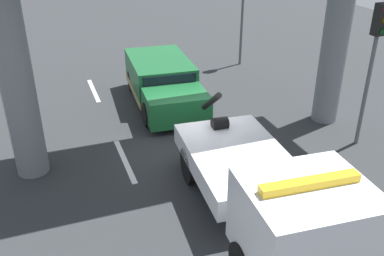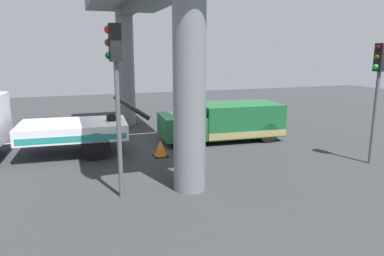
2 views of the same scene
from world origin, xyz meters
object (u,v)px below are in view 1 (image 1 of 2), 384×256
Objects in this scene: tow_truck_white at (270,193)px; traffic_light_far at (375,46)px; towed_van_green at (163,83)px; traffic_cone_orange at (238,125)px; traffic_light_near at (243,2)px.

tow_truck_white is 1.66× the size of traffic_light_far.
towed_van_green is (-8.26, 0.06, -0.42)m from tow_truck_white.
tow_truck_white is at bearing -18.55° from traffic_cone_orange.
traffic_cone_orange is (-1.95, -3.28, -2.91)m from traffic_light_far.
traffic_light_far is (5.35, 4.85, 2.43)m from towed_van_green.
traffic_light_near is (-3.15, 4.85, 2.17)m from towed_van_green.
towed_van_green is at bearing -155.21° from traffic_cone_orange.
tow_truck_white reaches higher than towed_van_green.
traffic_light_far reaches higher than traffic_light_near.
towed_van_green is 6.17m from traffic_light_near.
towed_van_green is 3.77m from traffic_cone_orange.
traffic_light_near reaches higher than towed_van_green.
tow_truck_white is 6.05m from traffic_light_far.
tow_truck_white is 11.75× the size of traffic_cone_orange.
traffic_cone_orange is at bearing -120.79° from traffic_light_far.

